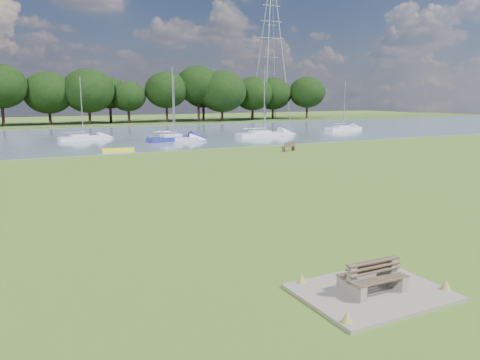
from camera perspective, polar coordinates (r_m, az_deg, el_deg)
name	(u,v)px	position (r m, az deg, el deg)	size (l,w,h in m)	color
ground	(196,199)	(26.06, -5.40, -2.35)	(220.00, 220.00, 0.00)	olive
river	(82,138)	(66.60, -18.73, 4.90)	(220.00, 40.00, 0.10)	slate
far_bank	(58,125)	(96.32, -21.30, 6.26)	(220.00, 20.00, 0.40)	#4C6626
concrete_pad	(372,292)	(14.52, 15.75, -13.03)	(4.20, 3.20, 0.10)	gray
bench_pair	(372,278)	(14.35, 15.84, -11.37)	(1.84, 1.09, 0.98)	gray
riverbank_bench	(289,147)	(48.19, 5.99, 4.08)	(1.62, 0.76, 0.96)	brown
kayak	(118,150)	(49.09, -14.63, 3.59)	(3.15, 0.73, 0.31)	yellow
pylon	(271,36)	(109.37, 3.83, 17.08)	(6.59, 4.62, 29.54)	#A0A4AC
tree_line	(30,90)	(91.83, -24.19, 10.00)	(132.13, 9.14, 11.06)	black
sailboat_0	(264,133)	(64.35, 2.88, 5.74)	(7.81, 2.24, 9.63)	silver
sailboat_1	(174,137)	(58.74, -8.01, 5.22)	(7.07, 2.86, 7.82)	navy
sailboat_2	(343,128)	(76.97, 12.46, 6.26)	(6.82, 2.78, 7.84)	silver
sailboat_3	(83,137)	(62.54, -18.61, 5.04)	(6.15, 2.59, 7.85)	silver
sailboat_4	(173,137)	(58.57, -8.15, 5.17)	(6.26, 4.11, 8.89)	silver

